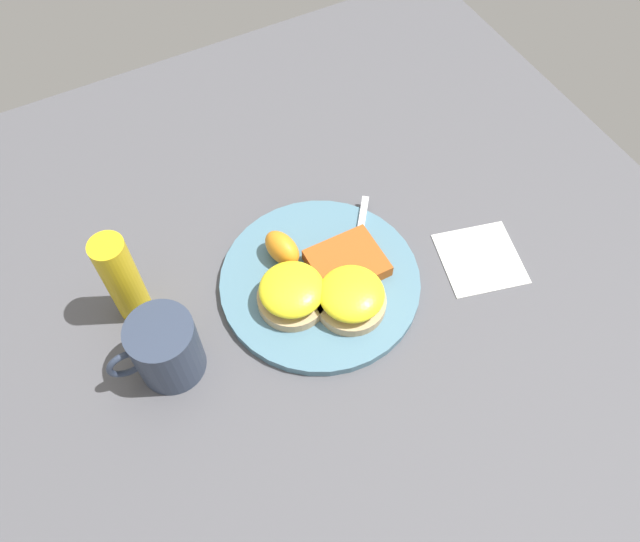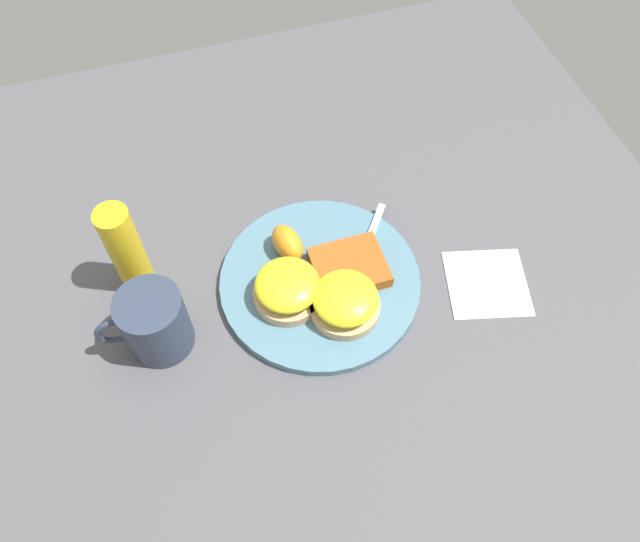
# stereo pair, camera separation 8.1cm
# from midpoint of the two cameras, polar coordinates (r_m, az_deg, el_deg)

# --- Properties ---
(ground_plane) EXTENTS (1.10, 1.10, 0.00)m
(ground_plane) POSITION_cam_midpoint_polar(r_m,az_deg,el_deg) (0.87, 2.66, -1.41)
(ground_plane) COLOR #4C4C51
(plate) EXTENTS (0.28, 0.28, 0.01)m
(plate) POSITION_cam_midpoint_polar(r_m,az_deg,el_deg) (0.86, 2.68, -1.17)
(plate) COLOR slate
(plate) RESTS_ON ground_plane
(sandwich_benedict_left) EXTENTS (0.09, 0.09, 0.05)m
(sandwich_benedict_left) POSITION_cam_midpoint_polar(r_m,az_deg,el_deg) (0.82, -0.17, -1.79)
(sandwich_benedict_left) COLOR tan
(sandwich_benedict_left) RESTS_ON plate
(sandwich_benedict_right) EXTENTS (0.09, 0.09, 0.05)m
(sandwich_benedict_right) POSITION_cam_midpoint_polar(r_m,az_deg,el_deg) (0.81, 5.17, -3.01)
(sandwich_benedict_right) COLOR tan
(sandwich_benedict_right) RESTS_ON plate
(hashbrown_patty) EXTENTS (0.10, 0.08, 0.02)m
(hashbrown_patty) POSITION_cam_midpoint_polar(r_m,az_deg,el_deg) (0.85, 5.41, 0.11)
(hashbrown_patty) COLOR #A54F1B
(hashbrown_patty) RESTS_ON plate
(orange_wedge) EXTENTS (0.05, 0.07, 0.04)m
(orange_wedge) POSITION_cam_midpoint_polar(r_m,az_deg,el_deg) (0.86, -0.31, 2.37)
(orange_wedge) COLOR orange
(orange_wedge) RESTS_ON plate
(fork) EXTENTS (0.14, 0.17, 0.00)m
(fork) POSITION_cam_midpoint_polar(r_m,az_deg,el_deg) (0.86, 6.20, 0.13)
(fork) COLOR silver
(fork) RESTS_ON plate
(cup) EXTENTS (0.12, 0.08, 0.10)m
(cup) POSITION_cam_midpoint_polar(r_m,az_deg,el_deg) (0.80, -12.17, -4.88)
(cup) COLOR #2D384C
(cup) RESTS_ON ground_plane
(napkin) EXTENTS (0.13, 0.13, 0.00)m
(napkin) POSITION_cam_midpoint_polar(r_m,az_deg,el_deg) (0.91, 17.52, -1.25)
(napkin) COLOR white
(napkin) RESTS_ON ground_plane
(condiment_bottle) EXTENTS (0.04, 0.04, 0.15)m
(condiment_bottle) POSITION_cam_midpoint_polar(r_m,az_deg,el_deg) (0.83, -14.72, 1.68)
(condiment_bottle) COLOR gold
(condiment_bottle) RESTS_ON ground_plane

